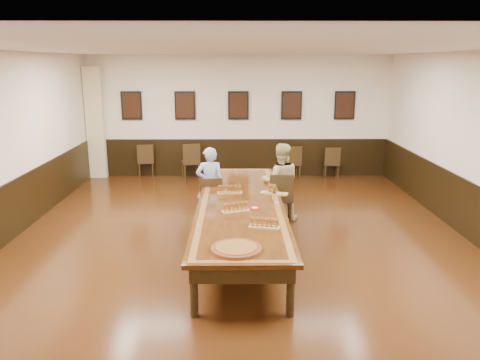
{
  "coord_description": "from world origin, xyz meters",
  "views": [
    {
      "loc": [
        -0.08,
        -7.43,
        3.0
      ],
      "look_at": [
        0.0,
        0.5,
        1.0
      ],
      "focal_mm": 35.0,
      "sensor_mm": 36.0,
      "label": 1
    }
  ],
  "objects_px": {
    "spare_chair_a": "(145,160)",
    "spare_chair_c": "(292,162)",
    "person_man": "(210,184)",
    "conference_table": "(240,210)",
    "spare_chair_b": "(190,161)",
    "person_woman": "(280,182)",
    "spare_chair_d": "(331,162)",
    "chair_man": "(211,199)",
    "carved_platter": "(236,249)",
    "chair_woman": "(281,197)"
  },
  "relations": [
    {
      "from": "conference_table",
      "to": "spare_chair_c",
      "type": "bearing_deg",
      "value": 73.03
    },
    {
      "from": "chair_woman",
      "to": "carved_platter",
      "type": "xyz_separation_m",
      "value": [
        -0.86,
        -3.28,
        0.29
      ]
    },
    {
      "from": "spare_chair_d",
      "to": "conference_table",
      "type": "distance_m",
      "value": 5.28
    },
    {
      "from": "spare_chair_c",
      "to": "carved_platter",
      "type": "relative_size",
      "value": 1.28
    },
    {
      "from": "person_woman",
      "to": "spare_chair_d",
      "type": "bearing_deg",
      "value": -115.49
    },
    {
      "from": "spare_chair_b",
      "to": "conference_table",
      "type": "xyz_separation_m",
      "value": [
        1.26,
        -4.61,
        0.13
      ]
    },
    {
      "from": "conference_table",
      "to": "carved_platter",
      "type": "relative_size",
      "value": 7.3
    },
    {
      "from": "spare_chair_d",
      "to": "spare_chair_c",
      "type": "bearing_deg",
      "value": 4.43
    },
    {
      "from": "spare_chair_a",
      "to": "person_woman",
      "type": "height_order",
      "value": "person_woman"
    },
    {
      "from": "person_woman",
      "to": "conference_table",
      "type": "distance_m",
      "value": 1.54
    },
    {
      "from": "spare_chair_a",
      "to": "person_woman",
      "type": "xyz_separation_m",
      "value": [
        3.28,
        -3.53,
        0.3
      ]
    },
    {
      "from": "spare_chair_b",
      "to": "spare_chair_c",
      "type": "xyz_separation_m",
      "value": [
        2.68,
        0.04,
        -0.04
      ]
    },
    {
      "from": "spare_chair_a",
      "to": "person_man",
      "type": "relative_size",
      "value": 0.62
    },
    {
      "from": "spare_chair_c",
      "to": "chair_woman",
      "type": "bearing_deg",
      "value": 72.24
    },
    {
      "from": "spare_chair_b",
      "to": "conference_table",
      "type": "bearing_deg",
      "value": 90.34
    },
    {
      "from": "chair_man",
      "to": "conference_table",
      "type": "height_order",
      "value": "chair_man"
    },
    {
      "from": "chair_man",
      "to": "spare_chair_c",
      "type": "xyz_separation_m",
      "value": [
        1.98,
        3.46,
        -0.01
      ]
    },
    {
      "from": "person_man",
      "to": "spare_chair_c",
      "type": "bearing_deg",
      "value": -128.3
    },
    {
      "from": "spare_chair_c",
      "to": "person_man",
      "type": "distance_m",
      "value": 3.92
    },
    {
      "from": "spare_chair_d",
      "to": "conference_table",
      "type": "relative_size",
      "value": 0.17
    },
    {
      "from": "chair_man",
      "to": "chair_woman",
      "type": "height_order",
      "value": "chair_woman"
    },
    {
      "from": "spare_chair_c",
      "to": "chair_man",
      "type": "bearing_deg",
      "value": 52.89
    },
    {
      "from": "spare_chair_c",
      "to": "spare_chair_d",
      "type": "height_order",
      "value": "spare_chair_c"
    },
    {
      "from": "carved_platter",
      "to": "spare_chair_d",
      "type": "bearing_deg",
      "value": 69.34
    },
    {
      "from": "spare_chair_c",
      "to": "conference_table",
      "type": "bearing_deg",
      "value": 65.66
    },
    {
      "from": "spare_chair_a",
      "to": "spare_chair_b",
      "type": "xyz_separation_m",
      "value": [
        1.23,
        -0.24,
        0.03
      ]
    },
    {
      "from": "chair_woman",
      "to": "spare_chair_d",
      "type": "distance_m",
      "value": 3.84
    },
    {
      "from": "chair_woman",
      "to": "spare_chair_b",
      "type": "height_order",
      "value": "chair_woman"
    },
    {
      "from": "spare_chair_b",
      "to": "person_woman",
      "type": "relative_size",
      "value": 0.64
    },
    {
      "from": "person_man",
      "to": "chair_man",
      "type": "bearing_deg",
      "value": 90.0
    },
    {
      "from": "spare_chair_b",
      "to": "person_woman",
      "type": "distance_m",
      "value": 3.89
    },
    {
      "from": "spare_chair_a",
      "to": "spare_chair_c",
      "type": "relative_size",
      "value": 1.03
    },
    {
      "from": "chair_man",
      "to": "conference_table",
      "type": "distance_m",
      "value": 1.32
    },
    {
      "from": "spare_chair_b",
      "to": "person_man",
      "type": "height_order",
      "value": "person_man"
    },
    {
      "from": "spare_chair_c",
      "to": "spare_chair_d",
      "type": "distance_m",
      "value": 1.05
    },
    {
      "from": "spare_chair_a",
      "to": "carved_platter",
      "type": "relative_size",
      "value": 1.32
    },
    {
      "from": "spare_chair_d",
      "to": "carved_platter",
      "type": "xyz_separation_m",
      "value": [
        -2.54,
        -6.73,
        0.35
      ]
    },
    {
      "from": "chair_man",
      "to": "chair_woman",
      "type": "distance_m",
      "value": 1.35
    },
    {
      "from": "spare_chair_a",
      "to": "person_woman",
      "type": "relative_size",
      "value": 0.6
    },
    {
      "from": "spare_chair_c",
      "to": "person_man",
      "type": "bearing_deg",
      "value": 52.03
    },
    {
      "from": "spare_chair_b",
      "to": "spare_chair_c",
      "type": "bearing_deg",
      "value": 165.97
    },
    {
      "from": "person_man",
      "to": "conference_table",
      "type": "xyz_separation_m",
      "value": [
        0.57,
        -1.28,
        -0.11
      ]
    },
    {
      "from": "spare_chair_a",
      "to": "spare_chair_c",
      "type": "xyz_separation_m",
      "value": [
        3.91,
        -0.19,
        -0.01
      ]
    },
    {
      "from": "spare_chair_a",
      "to": "conference_table",
      "type": "relative_size",
      "value": 0.18
    },
    {
      "from": "person_woman",
      "to": "spare_chair_b",
      "type": "bearing_deg",
      "value": -56.98
    },
    {
      "from": "person_man",
      "to": "carved_platter",
      "type": "xyz_separation_m",
      "value": [
        0.5,
        -3.35,
        0.05
      ]
    },
    {
      "from": "conference_table",
      "to": "chair_man",
      "type": "bearing_deg",
      "value": 115.25
    },
    {
      "from": "spare_chair_c",
      "to": "conference_table",
      "type": "relative_size",
      "value": 0.18
    },
    {
      "from": "chair_man",
      "to": "person_man",
      "type": "xyz_separation_m",
      "value": [
        -0.01,
        0.1,
        0.27
      ]
    },
    {
      "from": "conference_table",
      "to": "carved_platter",
      "type": "bearing_deg",
      "value": -91.98
    }
  ]
}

